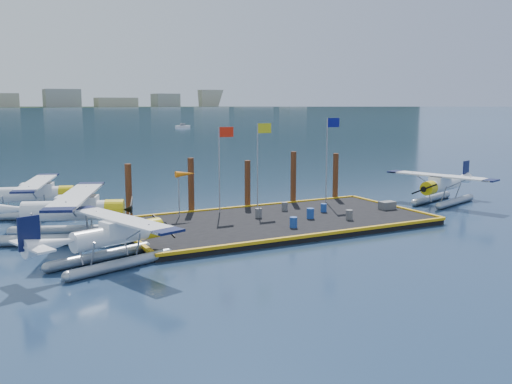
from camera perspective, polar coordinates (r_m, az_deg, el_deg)
ground at (r=38.07m, az=2.14°, el=-3.31°), size 4000.00×4000.00×0.00m
dock at (r=38.03m, az=2.14°, el=-3.02°), size 20.00×10.00×0.40m
dock_bumpers at (r=37.97m, az=2.14°, el=-2.59°), size 20.25×10.25×0.18m
far_backdrop at (r=1788.59m, az=-19.43°, el=8.54°), size 3050.00×2050.00×810.00m
seaplane_a at (r=29.56m, az=-13.85°, el=-4.49°), size 8.10×8.66×3.10m
seaplane_b at (r=35.35m, az=-18.08°, el=-2.08°), size 9.56×10.11×3.66m
seaplane_c at (r=43.52m, az=-21.49°, el=-0.43°), size 8.75×9.36×3.35m
seaplane_d at (r=47.99m, az=18.08°, el=0.48°), size 8.24×8.78×3.15m
drum_0 at (r=38.38m, az=0.25°, el=-2.11°), size 0.45×0.45×0.63m
drum_1 at (r=38.21m, az=9.30°, el=-2.27°), size 0.46×0.46×0.65m
drum_2 at (r=38.28m, az=5.45°, el=-2.14°), size 0.49×0.49×0.69m
drum_3 at (r=35.45m, az=3.77°, el=-3.04°), size 0.47×0.47×0.66m
drum_4 at (r=40.63m, az=6.77°, el=-1.58°), size 0.42×0.42×0.60m
drum_5 at (r=40.93m, az=2.87°, el=-1.44°), size 0.43×0.43×0.60m
crate at (r=42.51m, az=12.98°, el=-1.30°), size 1.12×0.75×0.56m
flagpole_red at (r=39.73m, az=-3.43°, el=3.61°), size 1.14×0.08×6.00m
flagpole_yellow at (r=41.02m, az=0.40°, el=3.96°), size 1.14×0.08×6.20m
flagpole_blue at (r=44.13m, az=7.32°, el=4.47°), size 1.14×0.08×6.50m
windsock at (r=38.83m, az=-7.10°, el=1.70°), size 1.40×0.44×3.12m
piling_0 at (r=39.47m, az=-12.61°, el=-0.13°), size 0.44×0.44×4.00m
piling_1 at (r=40.82m, az=-6.50°, el=0.47°), size 0.44×0.44×4.20m
piling_2 at (r=42.65m, az=-0.85°, el=0.62°), size 0.44×0.44×3.80m
piling_3 at (r=44.54m, az=3.75°, el=1.29°), size 0.44×0.44×4.30m
piling_4 at (r=46.74m, az=7.95°, el=1.40°), size 0.44×0.44×4.00m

